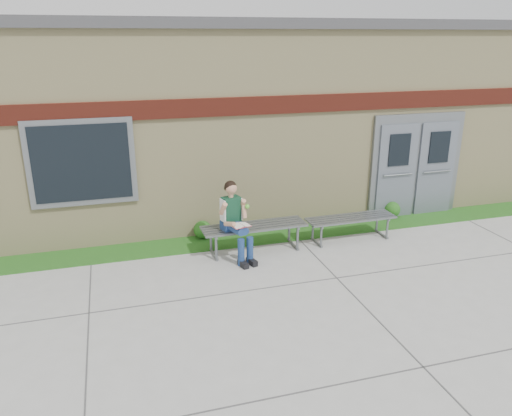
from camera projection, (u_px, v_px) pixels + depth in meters
name	position (u px, v px, depth m)	size (l,w,h in m)	color
ground	(291.00, 301.00, 7.71)	(80.00, 80.00, 0.00)	#9E9E99
grass_strip	(247.00, 238.00, 10.06)	(16.00, 0.80, 0.02)	#144B15
school_building	(210.00, 111.00, 12.45)	(16.20, 6.22, 4.20)	beige
bench_left	(254.00, 231.00, 9.39)	(1.99, 0.59, 0.51)	slate
bench_right	(351.00, 222.00, 9.93)	(1.81, 0.53, 0.47)	slate
girl	(235.00, 219.00, 8.97)	(0.57, 0.87, 1.44)	navy
shrub_mid	(203.00, 230.00, 10.00)	(0.36, 0.36, 0.36)	#144B15
shrub_east	(392.00, 210.00, 11.15)	(0.36, 0.36, 0.36)	#144B15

